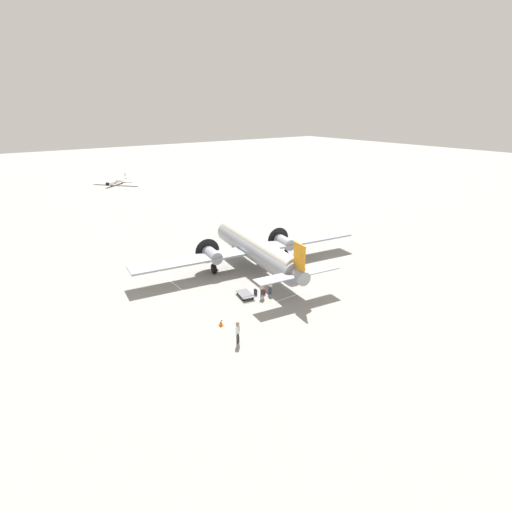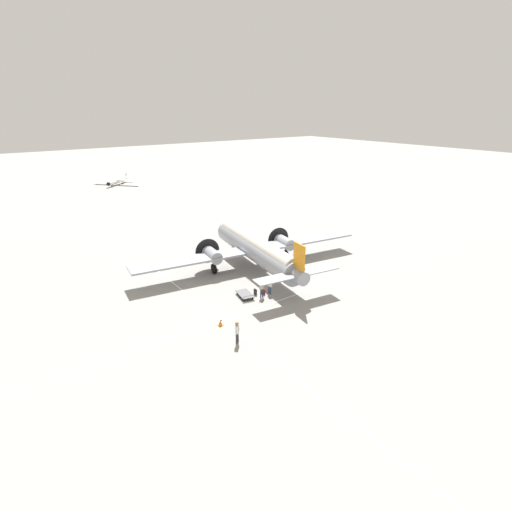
% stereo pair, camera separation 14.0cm
% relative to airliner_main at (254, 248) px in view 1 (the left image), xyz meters
% --- Properties ---
extents(ground_plane, '(300.00, 300.00, 0.00)m').
position_rel_airliner_main_xyz_m(ground_plane, '(-0.39, 0.06, -2.46)').
color(ground_plane, gray).
extents(apron_line_eastwest, '(120.00, 0.16, 0.01)m').
position_rel_airliner_main_xyz_m(apron_line_eastwest, '(-0.39, 9.23, -2.46)').
color(apron_line_eastwest, silver).
rests_on(apron_line_eastwest, ground_plane).
extents(apron_line_northsouth, '(0.16, 120.00, 0.01)m').
position_rel_airliner_main_xyz_m(apron_line_northsouth, '(-7.91, 0.06, -2.46)').
color(apron_line_northsouth, silver).
rests_on(apron_line_northsouth, ground_plane).
extents(airliner_main, '(18.53, 27.23, 5.60)m').
position_rel_airliner_main_xyz_m(airliner_main, '(0.00, 0.00, 0.00)').
color(airliner_main, '#9399A3').
rests_on(airliner_main, ground_plane).
extents(crew_foreground, '(0.39, 0.56, 1.84)m').
position_rel_airliner_main_xyz_m(crew_foreground, '(-11.55, 9.99, -1.33)').
color(crew_foreground, '#2D2D33').
rests_on(crew_foreground, ground_plane).
extents(passenger_boarding, '(0.58, 0.27, 1.69)m').
position_rel_airliner_main_xyz_m(passenger_boarding, '(-6.25, 2.66, -1.42)').
color(passenger_boarding, navy).
rests_on(passenger_boarding, ground_plane).
extents(ramp_agent, '(0.28, 0.60, 1.77)m').
position_rel_airliner_main_xyz_m(ramp_agent, '(-6.34, 3.70, -1.38)').
color(ramp_agent, navy).
rests_on(ramp_agent, ground_plane).
extents(suitcase_near_door, '(0.48, 0.13, 0.57)m').
position_rel_airliner_main_xyz_m(suitcase_near_door, '(-5.88, 3.18, -2.19)').
color(suitcase_near_door, maroon).
rests_on(suitcase_near_door, ground_plane).
extents(suitcase_upright_spare, '(0.36, 0.15, 0.60)m').
position_rel_airliner_main_xyz_m(suitcase_upright_spare, '(-5.52, 3.88, -2.18)').
color(suitcase_upright_spare, '#232328').
rests_on(suitcase_upright_spare, ground_plane).
extents(baggage_cart, '(2.28, 1.57, 0.56)m').
position_rel_airliner_main_xyz_m(baggage_cart, '(-5.33, 4.98, -2.18)').
color(baggage_cart, '#56565B').
rests_on(baggage_cart, ground_plane).
extents(light_aircraft_distant, '(9.40, 8.65, 2.15)m').
position_rel_airliner_main_xyz_m(light_aircraft_distant, '(60.10, -4.10, -1.59)').
color(light_aircraft_distant, white).
rests_on(light_aircraft_distant, ground_plane).
extents(traffic_cone, '(0.42, 0.42, 0.55)m').
position_rel_airliner_main_xyz_m(traffic_cone, '(-8.56, 9.70, -2.20)').
color(traffic_cone, orange).
rests_on(traffic_cone, ground_plane).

